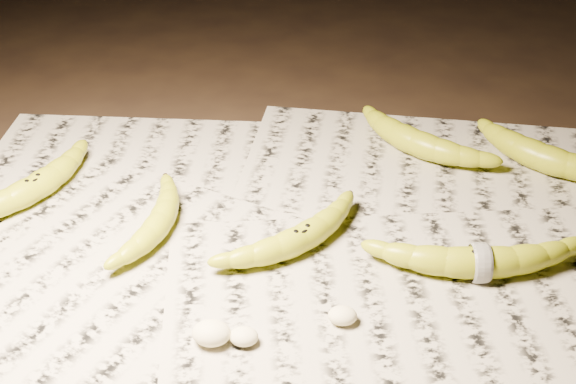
# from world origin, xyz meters

# --- Properties ---
(ground) EXTENTS (3.00, 3.00, 0.00)m
(ground) POSITION_xyz_m (0.00, 0.00, 0.00)
(ground) COLOR black
(ground) RESTS_ON ground
(newspaper_patch) EXTENTS (0.90, 0.70, 0.01)m
(newspaper_patch) POSITION_xyz_m (-0.00, -0.01, 0.00)
(newspaper_patch) COLOR #AAA492
(newspaper_patch) RESTS_ON ground
(banana_left_a) EXTENTS (0.15, 0.20, 0.04)m
(banana_left_a) POSITION_xyz_m (-0.34, 0.05, 0.03)
(banana_left_a) COLOR #B5AC16
(banana_left_a) RESTS_ON newspaper_patch
(banana_left_b) EXTENTS (0.08, 0.17, 0.03)m
(banana_left_b) POSITION_xyz_m (-0.17, -0.00, 0.02)
(banana_left_b) COLOR #B5AC16
(banana_left_b) RESTS_ON newspaper_patch
(banana_center) EXTENTS (0.17, 0.17, 0.03)m
(banana_center) POSITION_xyz_m (0.01, -0.03, 0.03)
(banana_center) COLOR #B5AC16
(banana_center) RESTS_ON newspaper_patch
(banana_taped) EXTENTS (0.23, 0.08, 0.04)m
(banana_taped) POSITION_xyz_m (0.21, -0.06, 0.03)
(banana_taped) COLOR #B5AC16
(banana_taped) RESTS_ON newspaper_patch
(banana_upper_a) EXTENTS (0.19, 0.17, 0.04)m
(banana_upper_a) POSITION_xyz_m (0.15, 0.21, 0.03)
(banana_upper_a) COLOR #B5AC16
(banana_upper_a) RESTS_ON newspaper_patch
(banana_upper_b) EXTENTS (0.19, 0.17, 0.04)m
(banana_upper_b) POSITION_xyz_m (0.32, 0.18, 0.03)
(banana_upper_b) COLOR #B5AC16
(banana_upper_b) RESTS_ON newspaper_patch
(measuring_tape) EXTENTS (0.01, 0.05, 0.05)m
(measuring_tape) POSITION_xyz_m (0.21, -0.06, 0.03)
(measuring_tape) COLOR white
(measuring_tape) RESTS_ON newspaper_patch
(flesh_chunk_a) EXTENTS (0.04, 0.03, 0.02)m
(flesh_chunk_a) POSITION_xyz_m (-0.07, -0.18, 0.02)
(flesh_chunk_a) COLOR beige
(flesh_chunk_a) RESTS_ON newspaper_patch
(flesh_chunk_b) EXTENTS (0.03, 0.02, 0.02)m
(flesh_chunk_b) POSITION_xyz_m (-0.04, -0.18, 0.02)
(flesh_chunk_b) COLOR beige
(flesh_chunk_b) RESTS_ON newspaper_patch
(flesh_chunk_c) EXTENTS (0.03, 0.03, 0.02)m
(flesh_chunk_c) POSITION_xyz_m (0.06, -0.14, 0.02)
(flesh_chunk_c) COLOR beige
(flesh_chunk_c) RESTS_ON newspaper_patch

